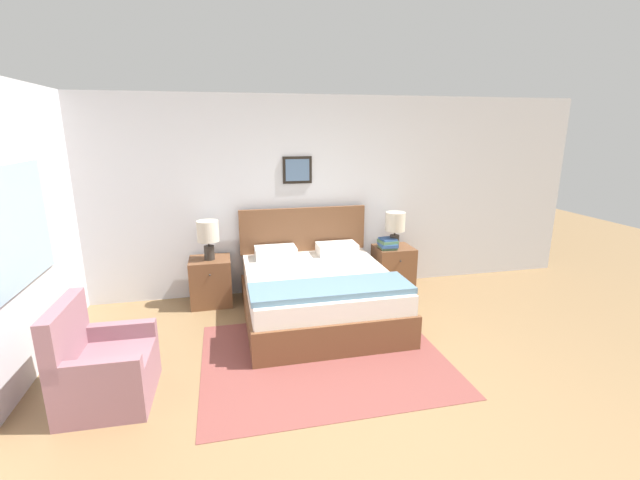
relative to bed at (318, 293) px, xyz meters
The scene contains 14 objects.
ground_plane 1.81m from the bed, 89.02° to the right, with size 16.00×16.00×0.00m, color olive.
wall_back 1.42m from the bed, 88.29° to the left, with size 7.97×0.09×2.60m.
wall_left 2.98m from the bed, behind, with size 0.08×5.17×2.60m.
area_rug_main 0.99m from the bed, 99.16° to the right, with size 2.33×1.90×0.01m.
bed is the anchor object (origin of this frame).
armchair 2.37m from the bed, 150.59° to the right, with size 0.69×0.76×0.87m.
nightstand_near_window 1.42m from the bed, 149.96° to the left, with size 0.51×0.48×0.60m.
nightstand_by_door 1.42m from the bed, 30.04° to the left, with size 0.51×0.48×0.60m.
table_lamp_near_window 1.53m from the bed, 150.85° to the left, with size 0.26×0.26×0.49m.
table_lamp_by_door 1.53m from the bed, 29.28° to the left, with size 0.26×0.26×0.49m.
book_thick_bottom 1.34m from the bed, 30.80° to the left, with size 0.22×0.24×0.03m.
book_hardcover_middle 1.34m from the bed, 30.80° to the left, with size 0.24×0.28×0.04m.
book_novel_upper 1.36m from the bed, 30.80° to the left, with size 0.24×0.24×0.04m.
book_slim_near_top 1.37m from the bed, 30.80° to the left, with size 0.21×0.22×0.03m.
Camera 1 is at (-1.05, -2.79, 2.18)m, focal length 24.00 mm.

